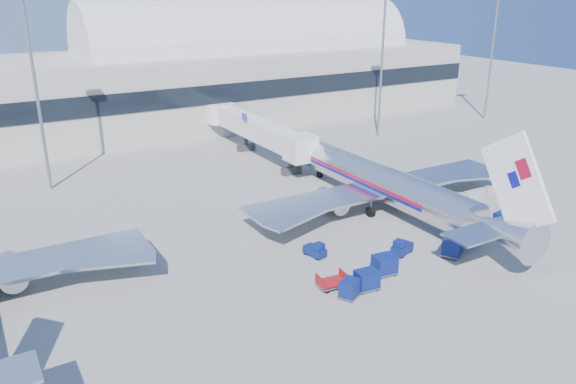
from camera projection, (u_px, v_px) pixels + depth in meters
ground at (331, 244)px, 52.53m from camera, size 260.00×260.00×0.00m
terminal at (60, 89)px, 88.69m from camera, size 170.00×28.15×21.00m
airliner_main at (385, 183)px, 59.96m from camera, size 32.00×37.26×12.07m
jetbridge_near at (252, 127)px, 79.73m from camera, size 4.40×27.50×6.25m
mast_west at (32, 63)px, 62.14m from camera, size 2.00×1.20×22.60m
mast_east at (383, 42)px, 86.08m from camera, size 2.00×1.20×22.60m
mast_far_east at (494, 35)px, 98.05m from camera, size 2.00×1.20×22.60m
barrier_near at (454, 199)px, 62.61m from camera, size 3.00×0.55×0.90m
barrier_mid at (475, 194)px, 64.19m from camera, size 3.00×0.55×0.90m
barrier_far at (494, 189)px, 65.77m from camera, size 3.00×0.55×0.90m
tug_lead at (402, 247)px, 50.39m from camera, size 2.48×1.77×1.46m
tug_right at (460, 228)px, 54.37m from camera, size 2.49×1.51×1.53m
tug_left at (315, 250)px, 49.98m from camera, size 1.46×2.27×1.37m
cart_train_a at (384, 264)px, 46.72m from camera, size 2.12×1.72×1.72m
cart_train_b at (367, 280)px, 44.38m from camera, size 1.99×1.60×1.63m
cart_train_c at (350, 288)px, 43.27m from camera, size 2.07×1.91×1.47m
cart_solo_near at (453, 246)px, 50.00m from camera, size 2.50×2.30×1.78m
cart_solo_far at (502, 219)px, 56.20m from camera, size 1.84×1.51×1.47m
cart_open_red at (332, 283)px, 44.77m from camera, size 2.41×1.82×0.61m
ramp_worker at (527, 240)px, 51.36m from camera, size 0.57×0.73×1.78m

